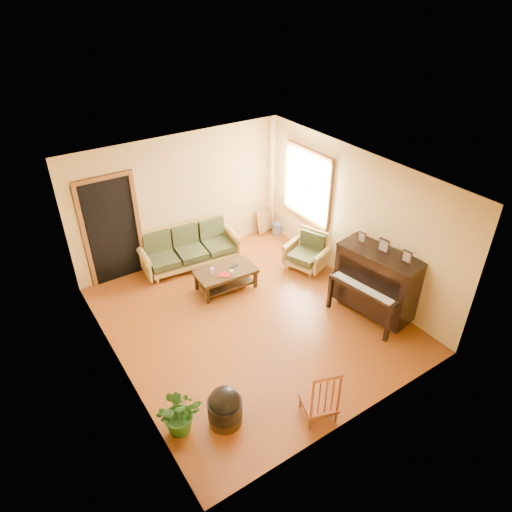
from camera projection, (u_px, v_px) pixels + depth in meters
floor at (251, 318)px, 7.93m from camera, size 5.00×5.00×0.00m
doorway at (112, 231)px, 8.45m from camera, size 1.08×0.16×2.05m
window at (308, 185)px, 9.07m from camera, size 0.12×1.36×1.46m
sofa at (190, 248)px, 9.13m from camera, size 2.02×1.00×0.84m
coffee_table at (226, 279)px, 8.57m from camera, size 1.15×0.68×0.41m
armchair at (306, 252)px, 9.07m from camera, size 0.94×0.97×0.76m
piano at (376, 283)px, 7.77m from camera, size 1.03×1.50×1.23m
footstool at (225, 410)px, 6.02m from camera, size 0.51×0.51×0.44m
red_chair at (320, 391)px, 5.99m from camera, size 0.56×0.58×0.92m
leaning_frame at (265, 220)px, 10.36m from camera, size 0.46×0.20×0.59m
ceramic_crock at (277, 229)px, 10.39m from camera, size 0.26×0.26×0.25m
potted_plant at (180, 412)px, 5.87m from camera, size 0.73×0.69×0.66m
book at (224, 277)px, 8.26m from camera, size 0.27×0.27×0.02m
candle at (212, 270)px, 8.37m from camera, size 0.07×0.07×0.11m
glass_jar at (232, 272)px, 8.38m from camera, size 0.10×0.10×0.05m
remote at (234, 266)px, 8.57m from camera, size 0.17×0.08×0.02m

